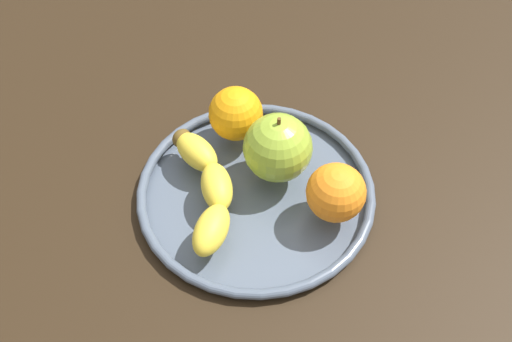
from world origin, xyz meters
TOP-DOWN VIEW (x-y plane):
  - ground_plane at (0.00, 0.00)cm, footprint 129.26×129.26cm
  - fruit_bowl at (0.00, 0.00)cm, footprint 28.88×28.88cm
  - banana at (1.28, 5.74)cm, footprint 19.08×8.90cm
  - apple at (1.29, -3.40)cm, footprint 8.25×8.25cm
  - orange_front_left at (-6.82, -6.71)cm, footprint 6.79×6.79cm
  - orange_back_right at (9.10, -1.38)cm, footprint 6.89×6.89cm

SIDE VIEW (x-z plane):
  - ground_plane at x=0.00cm, z-range -4.00..0.00cm
  - fruit_bowl at x=0.00cm, z-range 0.02..1.82cm
  - banana at x=1.28cm, z-range 1.80..5.42cm
  - orange_front_left at x=-6.82cm, z-range 1.80..8.59cm
  - orange_back_right at x=9.10cm, z-range 1.80..8.69cm
  - apple at x=1.29cm, z-range 1.40..10.46cm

